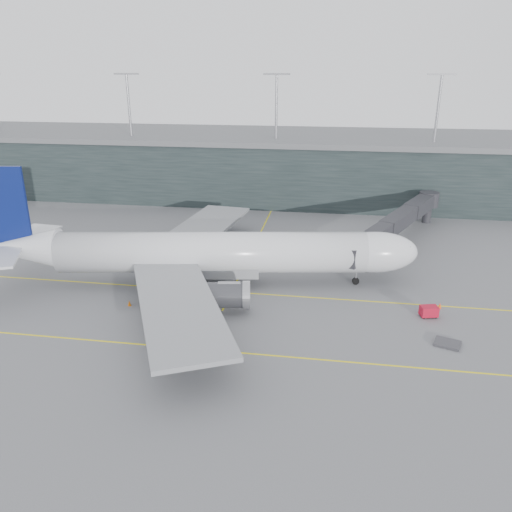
# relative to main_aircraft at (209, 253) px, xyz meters

# --- Properties ---
(ground) EXTENTS (320.00, 320.00, 0.00)m
(ground) POSITION_rel_main_aircraft_xyz_m (-1.31, 1.80, -4.97)
(ground) COLOR #5A5A5F
(ground) RESTS_ON ground
(taxiline_a) EXTENTS (160.00, 0.25, 0.02)m
(taxiline_a) POSITION_rel_main_aircraft_xyz_m (-1.31, -2.20, -4.96)
(taxiline_a) COLOR yellow
(taxiline_a) RESTS_ON ground
(taxiline_b) EXTENTS (160.00, 0.25, 0.02)m
(taxiline_b) POSITION_rel_main_aircraft_xyz_m (-1.31, -18.20, -4.96)
(taxiline_b) COLOR yellow
(taxiline_b) RESTS_ON ground
(taxiline_lead_main) EXTENTS (0.25, 60.00, 0.02)m
(taxiline_lead_main) POSITION_rel_main_aircraft_xyz_m (3.69, 21.80, -4.96)
(taxiline_lead_main) COLOR yellow
(taxiline_lead_main) RESTS_ON ground
(terminal) EXTENTS (240.00, 36.00, 29.00)m
(terminal) POSITION_rel_main_aircraft_xyz_m (-1.31, 59.80, 2.65)
(terminal) COLOR black
(terminal) RESTS_ON ground
(main_aircraft) EXTENTS (63.06, 58.64, 17.71)m
(main_aircraft) POSITION_rel_main_aircraft_xyz_m (0.00, 0.00, 0.00)
(main_aircraft) COLOR silver
(main_aircraft) RESTS_ON ground
(jet_bridge) EXTENTS (20.67, 44.05, 6.47)m
(jet_bridge) POSITION_rel_main_aircraft_xyz_m (27.34, 24.06, -0.12)
(jet_bridge) COLOR #26262B
(jet_bridge) RESTS_ON ground
(gse_cart) EXTENTS (2.44, 1.86, 1.49)m
(gse_cart) POSITION_rel_main_aircraft_xyz_m (30.51, -5.72, -4.14)
(gse_cart) COLOR #AE0C23
(gse_cart) RESTS_ON ground
(baggage_dolly) EXTENTS (3.49, 3.14, 0.29)m
(baggage_dolly) POSITION_rel_main_aircraft_xyz_m (31.59, -12.63, -4.80)
(baggage_dolly) COLOR #343439
(baggage_dolly) RESTS_ON ground
(uld_a) EXTENTS (2.47, 2.07, 2.06)m
(uld_a) POSITION_rel_main_aircraft_xyz_m (-7.44, 11.13, -3.89)
(uld_a) COLOR #37383C
(uld_a) RESTS_ON ground
(uld_b) EXTENTS (2.14, 1.75, 1.86)m
(uld_b) POSITION_rel_main_aircraft_xyz_m (-4.55, 13.69, -3.99)
(uld_b) COLOR #37383C
(uld_b) RESTS_ON ground
(uld_c) EXTENTS (1.99, 1.66, 1.68)m
(uld_c) POSITION_rel_main_aircraft_xyz_m (0.20, 12.48, -4.09)
(uld_c) COLOR #37383C
(uld_c) RESTS_ON ground
(cone_nose) EXTENTS (0.49, 0.49, 0.78)m
(cone_nose) POSITION_rel_main_aircraft_xyz_m (32.43, -2.88, -4.58)
(cone_nose) COLOR #F6450D
(cone_nose) RESTS_ON ground
(cone_wing_stbd) EXTENTS (0.45, 0.45, 0.71)m
(cone_wing_stbd) POSITION_rel_main_aircraft_xyz_m (6.02, -16.44, -4.62)
(cone_wing_stbd) COLOR orange
(cone_wing_stbd) RESTS_ON ground
(cone_wing_port) EXTENTS (0.42, 0.42, 0.66)m
(cone_wing_port) POSITION_rel_main_aircraft_xyz_m (9.70, 13.95, -4.64)
(cone_wing_port) COLOR #EA450D
(cone_wing_port) RESTS_ON ground
(cone_tail) EXTENTS (0.50, 0.50, 0.79)m
(cone_tail) POSITION_rel_main_aircraft_xyz_m (-9.13, -8.70, -4.58)
(cone_tail) COLOR orange
(cone_tail) RESTS_ON ground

